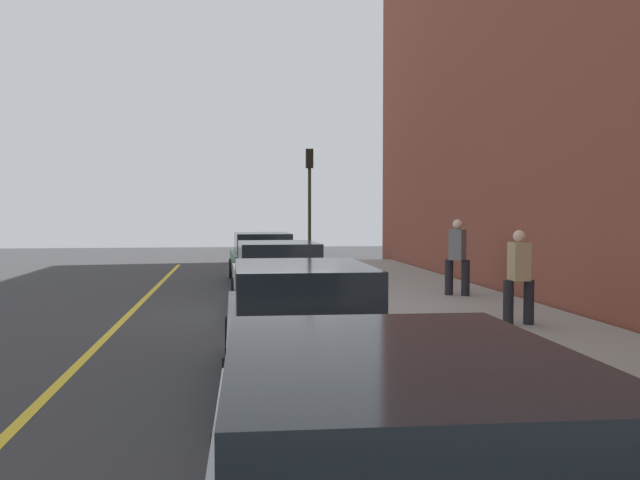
{
  "coord_description": "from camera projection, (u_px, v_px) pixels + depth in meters",
  "views": [
    {
      "loc": [
        -14.56,
        1.03,
        2.15
      ],
      "look_at": [
        -0.24,
        -0.77,
        1.56
      ],
      "focal_mm": 38.99,
      "sensor_mm": 36.0,
      "label": 1
    }
  ],
  "objects": [
    {
      "name": "ground_plane",
      "position": [
        282.0,
        314.0,
        14.65
      ],
      "size": [
        56.0,
        56.0,
        0.0
      ],
      "primitive_type": "plane",
      "color": "#333335"
    },
    {
      "name": "sidewalk",
      "position": [
        434.0,
        307.0,
        15.06
      ],
      "size": [
        28.0,
        4.6,
        0.15
      ],
      "primitive_type": "cube",
      "color": "gray",
      "rests_on": "ground"
    },
    {
      "name": "lane_stripe_centre",
      "position": [
        127.0,
        316.0,
        14.25
      ],
      "size": [
        28.0,
        0.14,
        0.01
      ],
      "primitive_type": "cube",
      "color": "gold",
      "rests_on": "ground"
    },
    {
      "name": "snow_bank_curb",
      "position": [
        293.0,
        282.0,
        20.14
      ],
      "size": [
        5.13,
        0.56,
        0.22
      ],
      "primitive_type": "cube",
      "color": "white",
      "rests_on": "ground"
    },
    {
      "name": "parked_car_charcoal",
      "position": [
        301.0,
        324.0,
        8.61
      ],
      "size": [
        4.6,
        1.9,
        1.51
      ],
      "color": "black",
      "rests_on": "ground"
    },
    {
      "name": "parked_car_white",
      "position": [
        278.0,
        277.0,
        14.76
      ],
      "size": [
        4.21,
        1.98,
        1.51
      ],
      "color": "black",
      "rests_on": "ground"
    },
    {
      "name": "parked_car_green",
      "position": [
        262.0,
        258.0,
        21.11
      ],
      "size": [
        4.43,
        2.01,
        1.51
      ],
      "color": "black",
      "rests_on": "ground"
    },
    {
      "name": "pedestrian_grey_coat",
      "position": [
        457.0,
        255.0,
        16.58
      ],
      "size": [
        0.58,
        0.53,
        1.82
      ],
      "color": "black",
      "rests_on": "sidewalk"
    },
    {
      "name": "pedestrian_tan_coat",
      "position": [
        519.0,
        274.0,
        12.29
      ],
      "size": [
        0.47,
        0.55,
        1.68
      ],
      "color": "black",
      "rests_on": "sidewalk"
    },
    {
      "name": "traffic_light_pole",
      "position": [
        309.0,
        187.0,
        25.55
      ],
      "size": [
        0.35,
        0.26,
        4.31
      ],
      "color": "#2D2D19",
      "rests_on": "sidewalk"
    }
  ]
}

